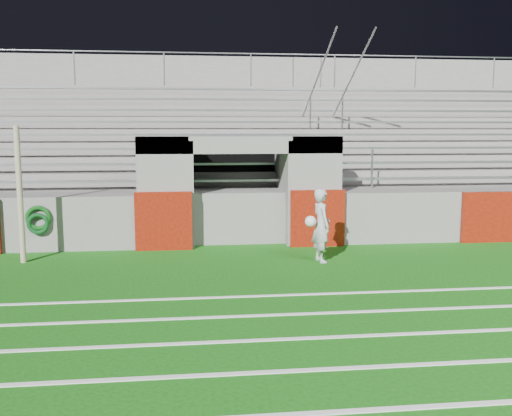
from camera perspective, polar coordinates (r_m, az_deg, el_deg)
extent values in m
plane|color=#12540E|center=(10.55, 0.07, -7.27)|extent=(90.00, 90.00, 0.00)
cylinder|color=tan|center=(12.70, -22.54, 1.21)|extent=(0.12, 0.12, 2.84)
cube|color=white|center=(5.93, 6.16, -19.74)|extent=(28.00, 0.09, 0.01)
cube|color=white|center=(6.81, 4.22, -15.91)|extent=(28.00, 0.09, 0.01)
cube|color=white|center=(7.72, 2.77, -12.97)|extent=(28.00, 0.09, 0.01)
cube|color=white|center=(8.65, 1.66, -10.65)|extent=(28.00, 0.09, 0.01)
cube|color=white|center=(9.60, 0.78, -8.77)|extent=(28.00, 0.09, 0.01)
cube|color=slate|center=(13.71, -9.18, 1.65)|extent=(1.20, 1.00, 2.60)
cube|color=slate|center=(14.02, 5.69, 1.85)|extent=(1.20, 1.00, 2.60)
cube|color=black|center=(15.44, -2.22, 2.24)|extent=(2.60, 0.20, 2.50)
cube|color=slate|center=(14.30, -6.47, 1.75)|extent=(0.10, 2.20, 2.50)
cube|color=slate|center=(14.49, 2.67, 1.87)|extent=(0.10, 2.20, 2.50)
cube|color=slate|center=(13.68, -1.68, 6.35)|extent=(4.80, 1.00, 0.40)
cube|color=slate|center=(17.58, -2.77, 2.58)|extent=(26.00, 8.00, 0.20)
cube|color=slate|center=(17.65, -2.76, 0.56)|extent=(26.00, 8.00, 1.05)
cube|color=#5E1208|center=(13.24, -9.22, -1.29)|extent=(1.30, 0.15, 1.35)
cube|color=#5E1208|center=(13.56, 6.16, -1.02)|extent=(1.30, 0.15, 1.35)
cube|color=#5E1208|center=(15.31, 23.57, -0.81)|extent=(2.20, 0.15, 1.25)
cube|color=gray|center=(14.65, -1.98, 2.80)|extent=(23.00, 0.28, 0.06)
cube|color=slate|center=(15.50, -2.24, 2.96)|extent=(24.00, 0.75, 0.38)
cube|color=gray|center=(15.37, -2.22, 4.46)|extent=(23.00, 0.28, 0.06)
cube|color=slate|center=(16.23, -2.46, 3.85)|extent=(24.00, 0.75, 0.76)
cube|color=gray|center=(16.10, -2.44, 5.96)|extent=(23.00, 0.28, 0.06)
cube|color=slate|center=(16.96, -2.65, 4.66)|extent=(24.00, 0.75, 1.14)
cube|color=gray|center=(16.84, -2.64, 7.33)|extent=(23.00, 0.28, 0.06)
cube|color=slate|center=(17.70, -2.83, 5.41)|extent=(24.00, 0.75, 1.52)
cube|color=gray|center=(17.59, -2.83, 8.59)|extent=(23.00, 0.28, 0.06)
cube|color=slate|center=(18.44, -2.99, 6.09)|extent=(24.00, 0.75, 1.90)
cube|color=gray|center=(18.34, -3.00, 9.74)|extent=(23.00, 0.28, 0.06)
cube|color=slate|center=(19.19, -3.15, 6.73)|extent=(24.00, 0.75, 2.28)
cube|color=gray|center=(19.11, -3.16, 10.80)|extent=(23.00, 0.28, 0.06)
cube|color=slate|center=(19.93, -3.29, 7.31)|extent=(24.00, 0.75, 2.66)
cube|color=gray|center=(19.88, -3.30, 11.78)|extent=(23.00, 0.28, 0.06)
cube|color=slate|center=(20.60, -3.40, 7.50)|extent=(26.00, 0.60, 5.29)
cylinder|color=#A5A8AD|center=(14.78, 7.83, 3.87)|extent=(0.05, 0.05, 1.00)
cylinder|color=#A5A8AD|center=(17.67, 5.45, 9.47)|extent=(0.05, 0.05, 1.00)
cylinder|color=#A5A8AD|center=(20.71, 3.72, 13.45)|extent=(0.05, 0.05, 1.00)
cylinder|color=#A5A8AD|center=(17.69, 5.48, 11.08)|extent=(0.05, 6.02, 3.08)
cylinder|color=#A5A8AD|center=(15.06, 11.52, 3.86)|extent=(0.05, 0.05, 1.00)
cylinder|color=#A5A8AD|center=(17.91, 8.63, 9.39)|extent=(0.05, 0.05, 1.00)
cylinder|color=#A5A8AD|center=(20.91, 6.49, 13.36)|extent=(0.05, 0.05, 1.00)
cylinder|color=#A5A8AD|center=(17.93, 8.66, 10.99)|extent=(0.05, 6.02, 3.08)
cylinder|color=#A5A8AD|center=(20.73, -17.73, 13.24)|extent=(0.05, 0.05, 1.10)
cylinder|color=#A5A8AD|center=(20.39, -9.18, 13.60)|extent=(0.05, 0.05, 1.10)
cylinder|color=#A5A8AD|center=(20.50, -0.53, 13.66)|extent=(0.05, 0.05, 1.10)
cylinder|color=#A5A8AD|center=(21.03, 7.85, 13.44)|extent=(0.05, 0.05, 1.10)
cylinder|color=#A5A8AD|center=(21.97, 15.65, 12.99)|extent=(0.05, 0.05, 1.10)
cylinder|color=#A5A8AD|center=(23.26, 22.67, 12.38)|extent=(0.05, 0.05, 1.10)
cylinder|color=#A5A8AD|center=(20.48, -3.42, 15.20)|extent=(24.00, 0.05, 0.05)
imported|color=#AAAEB4|center=(11.97, 6.54, -1.73)|extent=(0.46, 0.62, 1.55)
sphere|color=white|center=(11.77, 5.47, -1.34)|extent=(0.23, 0.23, 0.23)
torus|color=#0E4712|center=(13.63, -20.94, -0.94)|extent=(0.57, 0.11, 0.57)
torus|color=#0C3D16|center=(13.60, -20.96, -1.48)|extent=(0.49, 0.09, 0.49)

